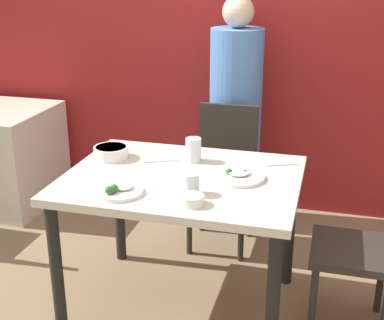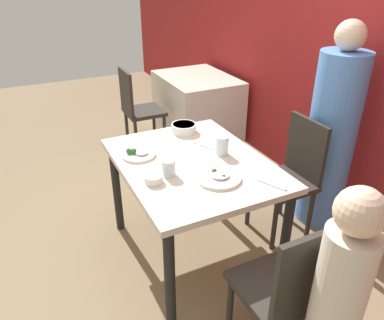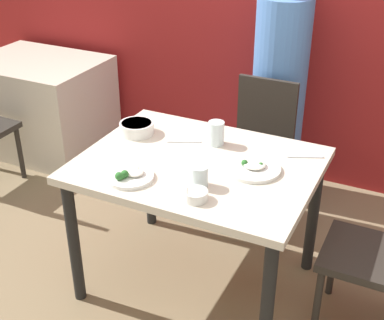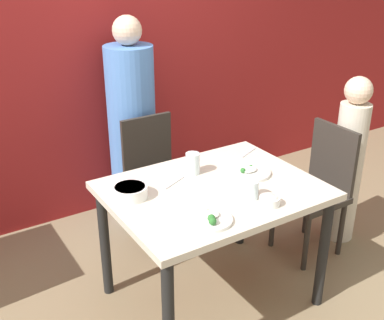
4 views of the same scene
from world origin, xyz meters
The scene contains 17 objects.
ground_plane centered at (0.00, 0.00, 0.00)m, with size 10.00×10.00×0.00m, color #847051.
wall_back centered at (0.00, 1.43, 1.35)m, with size 10.00×0.06×2.70m.
dining_table centered at (0.00, 0.00, 0.66)m, with size 1.15×0.89×0.76m.
chair_adult_spot centered at (0.05, 0.79, 0.49)m, with size 0.40×0.40×0.90m.
chair_child_spot centered at (0.91, 0.06, 0.49)m, with size 0.40×0.40×0.90m.
person_adult centered at (0.05, 1.13, 0.71)m, with size 0.35×0.35×1.56m.
person_child centered at (1.19, 0.06, 0.59)m, with size 0.21×0.21×1.21m.
bowl_curry centered at (-0.44, 0.14, 0.80)m, with size 0.19×0.19×0.06m.
plate_rice_adult centered at (-0.22, -0.29, 0.78)m, with size 0.22×0.22×0.06m.
plate_rice_child centered at (0.27, 0.04, 0.77)m, with size 0.26×0.26×0.05m.
bowl_rice_small centered at (0.14, -0.31, 0.79)m, with size 0.11×0.11×0.04m.
glass_water_tall centered at (0.00, 0.21, 0.82)m, with size 0.08×0.08×0.13m.
glass_water_short centered at (0.10, -0.20, 0.81)m, with size 0.08×0.08×0.10m.
fork_steel centered at (0.46, 0.28, 0.76)m, with size 0.17×0.09×0.01m.
spoon_steel centered at (-0.16, 0.16, 0.76)m, with size 0.17×0.09×0.01m.
background_table centered at (-1.82, 0.95, 0.37)m, with size 0.98×0.75×0.74m.
chair_background centered at (-1.82, 0.23, 0.49)m, with size 0.40×0.40×0.90m.
Camera 2 is at (1.88, -0.92, 1.88)m, focal length 35.00 mm.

